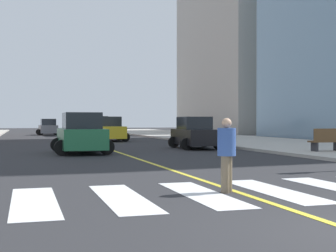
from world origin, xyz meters
TOP-DOWN VIEW (x-y plane):
  - sidewalk_kerb_east at (12.20, 20.00)m, footprint 10.00×120.00m
  - crosswalk_paint at (0.00, 4.00)m, footprint 13.50×4.00m
  - lane_divider_paint at (0.00, 40.00)m, footprint 0.16×80.00m
  - parking_garage_concrete at (28.69, 58.09)m, footprint 18.00×24.00m
  - car_black_nearest at (5.03, 20.75)m, footprint 2.74×4.30m
  - car_silver_second at (5.45, 55.05)m, footprint 2.69×4.23m
  - car_red_third at (1.90, 39.33)m, footprint 2.92×4.68m
  - car_green_fourth at (-1.94, 18.37)m, footprint 2.88×4.61m
  - car_yellow_fifth at (1.94, 32.70)m, footprint 2.80×4.48m
  - car_gray_sixth at (-2.04, 51.60)m, footprint 2.73×4.29m
  - park_bench at (9.59, 14.29)m, footprint 1.83×0.66m
  - pedestrian_crossing at (-0.26, 4.08)m, footprint 0.42×0.42m

SIDE VIEW (x-z plane):
  - lane_divider_paint at x=0.00m, z-range 0.00..0.01m
  - crosswalk_paint at x=0.00m, z-range 0.00..0.01m
  - sidewalk_kerb_east at x=12.20m, z-range 0.00..0.15m
  - park_bench at x=9.59m, z-range 0.13..1.25m
  - car_silver_second at x=5.45m, z-range -0.06..1.80m
  - car_black_nearest at x=5.03m, z-range -0.06..1.83m
  - car_gray_sixth at x=-2.04m, z-range -0.06..1.83m
  - car_yellow_fifth at x=1.94m, z-range -0.06..1.93m
  - pedestrian_crossing at x=-0.26m, z-range 0.09..1.79m
  - car_green_fourth at x=-1.94m, z-range -0.07..1.99m
  - car_red_third at x=1.90m, z-range -0.07..2.02m
  - parking_garage_concrete at x=28.69m, z-range 0.00..23.79m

